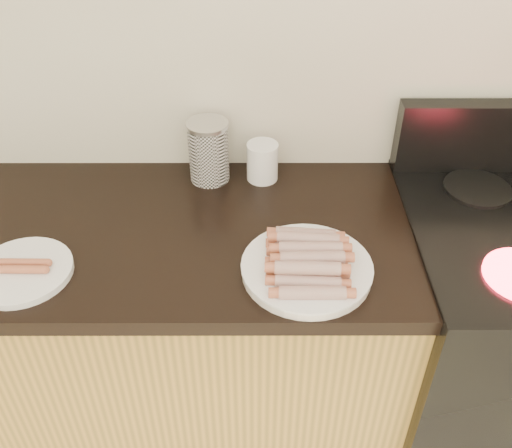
{
  "coord_description": "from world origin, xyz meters",
  "views": [
    {
      "loc": [
        0.01,
        0.58,
        1.79
      ],
      "look_at": [
        0.01,
        1.62,
        0.97
      ],
      "focal_mm": 40.0,
      "sensor_mm": 36.0,
      "label": 1
    }
  ],
  "objects_px": {
    "side_plate": "(22,272)",
    "main_plate": "(307,270)",
    "mug": "(262,162)",
    "canister": "(209,151)"
  },
  "relations": [
    {
      "from": "main_plate",
      "to": "canister",
      "type": "distance_m",
      "value": 0.47
    },
    {
      "from": "side_plate",
      "to": "mug",
      "type": "height_order",
      "value": "mug"
    },
    {
      "from": "main_plate",
      "to": "canister",
      "type": "relative_size",
      "value": 1.69
    },
    {
      "from": "mug",
      "to": "side_plate",
      "type": "bearing_deg",
      "value": -144.44
    },
    {
      "from": "side_plate",
      "to": "main_plate",
      "type": "bearing_deg",
      "value": 0.25
    },
    {
      "from": "main_plate",
      "to": "side_plate",
      "type": "bearing_deg",
      "value": -179.75
    },
    {
      "from": "main_plate",
      "to": "mug",
      "type": "xyz_separation_m",
      "value": [
        -0.1,
        0.39,
        0.04
      ]
    },
    {
      "from": "side_plate",
      "to": "canister",
      "type": "height_order",
      "value": "canister"
    },
    {
      "from": "main_plate",
      "to": "mug",
      "type": "distance_m",
      "value": 0.4
    },
    {
      "from": "canister",
      "to": "mug",
      "type": "bearing_deg",
      "value": 0.0
    }
  ]
}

